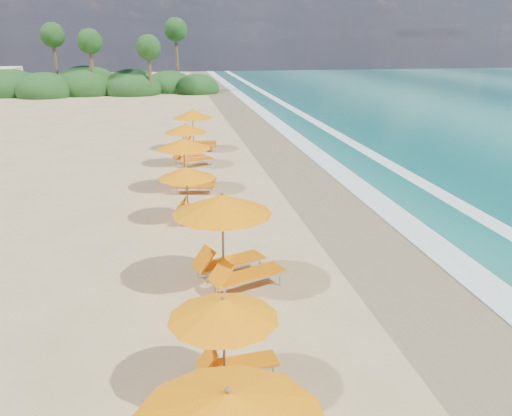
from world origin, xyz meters
name	(u,v)px	position (x,y,z in m)	size (l,w,h in m)	color
ground	(256,244)	(0.00, 0.00, 0.00)	(160.00, 160.00, 0.00)	tan
wet_sand	(375,236)	(4.00, 0.00, 0.01)	(4.00, 160.00, 0.01)	#8B7953
surf_foam	(451,230)	(6.70, 0.00, 0.03)	(4.00, 160.00, 0.01)	white
station_2	(232,339)	(-1.65, -7.06, 1.13)	(2.31, 2.17, 2.02)	olive
station_3	(230,233)	(-1.15, -2.65, 1.46)	(3.37, 3.32, 2.60)	olive
station_4	(192,190)	(-1.86, 2.47, 1.14)	(2.34, 2.21, 2.04)	olive
station_5	(189,161)	(-1.77, 6.32, 1.30)	(2.74, 2.61, 2.32)	olive
station_6	(189,141)	(-1.53, 10.89, 1.22)	(2.82, 2.79, 2.17)	olive
station_7	(196,127)	(-0.95, 14.48, 1.32)	(2.67, 2.50, 2.35)	olive
treeline	(96,85)	(-9.94, 45.51, 1.00)	(25.80, 8.80, 9.74)	#163D14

